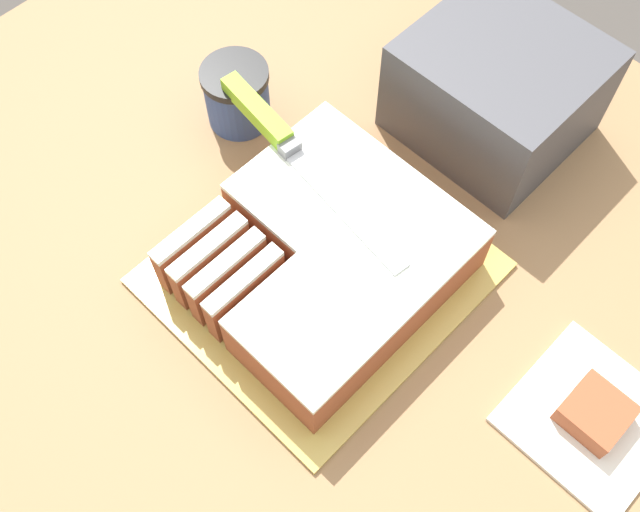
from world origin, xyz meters
TOP-DOWN VIEW (x-y plane):
  - ground_plane at (0.00, 0.00)m, footprint 8.00×8.00m
  - countertop at (0.00, 0.00)m, footprint 1.40×1.10m
  - cake_board at (-0.08, 0.01)m, footprint 0.32×0.34m
  - cake at (-0.07, 0.01)m, footprint 0.26×0.28m
  - knife at (-0.22, 0.07)m, footprint 0.32×0.06m
  - coffee_cup at (-0.32, 0.10)m, footprint 0.09×0.09m
  - paper_napkin at (0.25, 0.08)m, footprint 0.16×0.16m
  - brownie at (0.25, 0.08)m, footprint 0.06×0.06m
  - storage_box at (-0.08, 0.32)m, footprint 0.21×0.20m

SIDE VIEW (x-z plane):
  - ground_plane at x=0.00m, z-range 0.00..0.00m
  - countertop at x=0.00m, z-range 0.00..0.95m
  - cake_board at x=-0.08m, z-range 0.95..0.96m
  - paper_napkin at x=0.25m, z-range 0.95..0.96m
  - brownie at x=0.25m, z-range 0.96..0.98m
  - coffee_cup at x=-0.32m, z-range 0.95..1.04m
  - cake at x=-0.07m, z-range 0.96..1.03m
  - storage_box at x=-0.08m, z-range 0.95..1.09m
  - knife at x=-0.22m, z-range 1.03..1.05m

